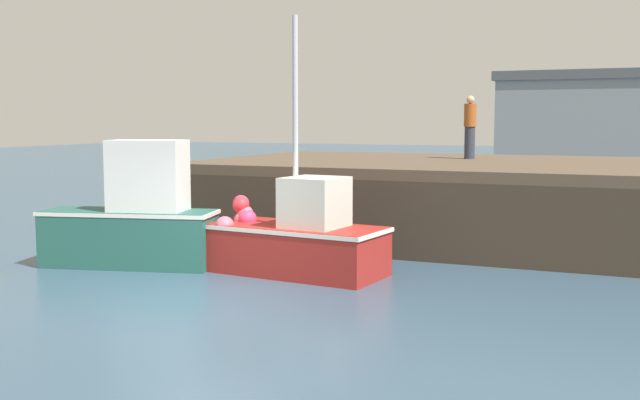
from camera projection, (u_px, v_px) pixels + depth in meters
ground at (207, 300)px, 13.28m from camera, size 120.00×160.00×0.10m
pier at (426, 174)px, 19.90m from camera, size 11.75×8.34×2.00m
fishing_boat_near_left at (134, 220)px, 15.96m from camera, size 3.84×2.01×2.67m
fishing_boat_near_right at (296, 238)px, 15.23m from camera, size 3.74×1.96×5.11m
dockworker at (470, 127)px, 21.15m from camera, size 0.34×0.34×1.75m
warehouse at (592, 124)px, 41.94m from camera, size 9.95×6.34×5.68m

